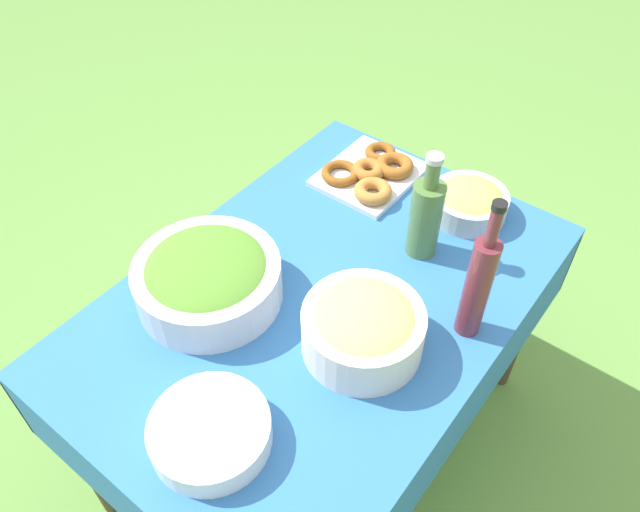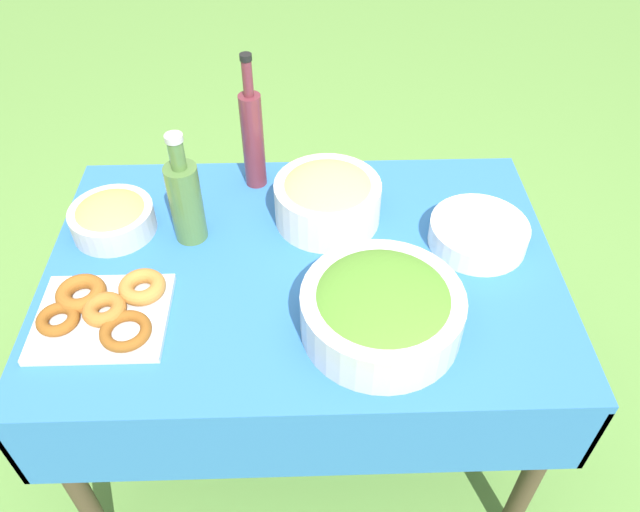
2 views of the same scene
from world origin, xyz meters
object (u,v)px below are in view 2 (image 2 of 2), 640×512
object	(u,v)px
pasta_bowl	(328,198)
plate_stack	(478,234)
salad_bowl	(382,308)
wine_bottle	(253,137)
fruit_bowl	(112,217)
olive_oil_bottle	(185,199)
donut_platter	(104,310)

from	to	relation	value
pasta_bowl	plate_stack	world-z (taller)	pasta_bowl
salad_bowl	wine_bottle	bearing A→B (deg)	-61.32
wine_bottle	fruit_bowl	distance (m)	0.41
olive_oil_bottle	wine_bottle	xyz separation A→B (m)	(-0.15, -0.21, 0.03)
salad_bowl	plate_stack	bearing A→B (deg)	-135.04
salad_bowl	pasta_bowl	size ratio (longest dim) A/B	1.28
plate_stack	fruit_bowl	distance (m)	0.90
salad_bowl	plate_stack	distance (m)	0.37
olive_oil_bottle	fruit_bowl	distance (m)	0.21
olive_oil_bottle	pasta_bowl	bearing A→B (deg)	-170.78
salad_bowl	donut_platter	bearing A→B (deg)	-4.91
donut_platter	olive_oil_bottle	size ratio (longest dim) A/B	0.96
plate_stack	pasta_bowl	bearing A→B (deg)	-15.74
pasta_bowl	fruit_bowl	world-z (taller)	pasta_bowl
olive_oil_bottle	wine_bottle	distance (m)	0.26
olive_oil_bottle	donut_platter	bearing A→B (deg)	58.84
plate_stack	wine_bottle	bearing A→B (deg)	-25.35
pasta_bowl	plate_stack	bearing A→B (deg)	164.26
donut_platter	plate_stack	bearing A→B (deg)	-166.10
pasta_bowl	olive_oil_bottle	xyz separation A→B (m)	(0.34, 0.05, 0.05)
pasta_bowl	fruit_bowl	xyz separation A→B (m)	(0.53, 0.03, -0.03)
plate_stack	fruit_bowl	size ratio (longest dim) A/B	1.15
pasta_bowl	plate_stack	distance (m)	0.38
pasta_bowl	donut_platter	xyz separation A→B (m)	(0.50, 0.31, -0.05)
salad_bowl	wine_bottle	distance (m)	0.60
salad_bowl	donut_platter	distance (m)	0.60
pasta_bowl	fruit_bowl	distance (m)	0.53
plate_stack	salad_bowl	bearing A→B (deg)	44.96
pasta_bowl	wine_bottle	bearing A→B (deg)	-40.16
salad_bowl	pasta_bowl	xyz separation A→B (m)	(0.10, -0.37, 0.00)
plate_stack	fruit_bowl	bearing A→B (deg)	-4.72
salad_bowl	plate_stack	world-z (taller)	salad_bowl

